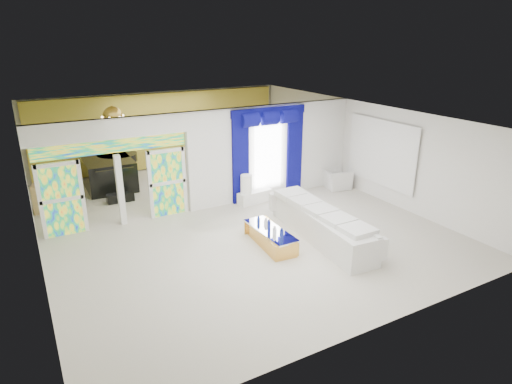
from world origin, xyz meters
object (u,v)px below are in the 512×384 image
armchair (335,178)px  grand_piano (109,173)px  white_sofa (321,225)px  coffee_table (270,237)px  console_table (255,197)px

armchair → grand_piano: (-6.92, 3.81, 0.19)m
armchair → grand_piano: size_ratio=0.49×
armchair → white_sofa: bearing=148.7°
coffee_table → console_table: size_ratio=1.57×
console_table → armchair: bearing=-0.9°
coffee_table → white_sofa: bearing=-12.5°
console_table → grand_piano: (-3.73, 3.76, 0.33)m
grand_piano → coffee_table: bearing=-67.7°
grand_piano → console_table: bearing=-44.8°
coffee_table → console_table: bearing=68.6°
armchair → grand_piano: grand_piano is taller
white_sofa → coffee_table: bearing=172.4°
white_sofa → grand_piano: (-3.99, 6.86, 0.15)m
armchair → grand_piano: bearing=73.8°
white_sofa → grand_piano: 7.93m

